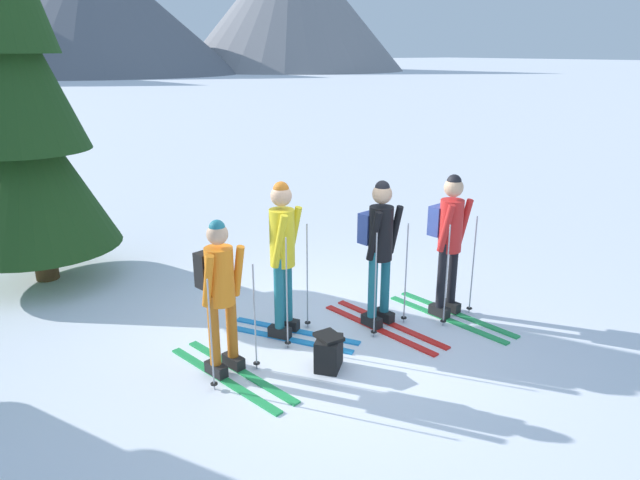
% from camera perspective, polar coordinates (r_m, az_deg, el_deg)
% --- Properties ---
extents(ground_plane, '(400.00, 400.00, 0.00)m').
position_cam_1_polar(ground_plane, '(6.76, 0.73, -9.48)').
color(ground_plane, white).
extents(skier_in_orange, '(0.70, 1.73, 1.63)m').
position_cam_1_polar(skier_in_orange, '(5.75, -9.89, -4.94)').
color(skier_in_orange, green).
rests_on(skier_in_orange, ground).
extents(skier_in_yellow, '(1.15, 1.48, 1.82)m').
position_cam_1_polar(skier_in_yellow, '(6.40, -3.66, -1.23)').
color(skier_in_yellow, '#1E84D1').
rests_on(skier_in_yellow, ground).
extents(skier_in_black, '(0.61, 1.73, 1.77)m').
position_cam_1_polar(skier_in_black, '(6.69, 5.93, -0.55)').
color(skier_in_black, red).
rests_on(skier_in_black, ground).
extents(skier_in_red, '(0.60, 1.74, 1.78)m').
position_cam_1_polar(skier_in_red, '(7.08, 12.68, 0.24)').
color(skier_in_red, green).
rests_on(skier_in_red, ground).
extents(pine_tree_mid, '(2.18, 2.18, 5.26)m').
position_cam_1_polar(pine_tree_mid, '(8.73, -27.48, 11.40)').
color(pine_tree_mid, '#51381E').
rests_on(pine_tree_mid, ground).
extents(backpack_on_snow_front, '(0.40, 0.39, 0.38)m').
position_cam_1_polar(backpack_on_snow_front, '(6.06, 0.86, -11.01)').
color(backpack_on_snow_front, black).
rests_on(backpack_on_snow_front, ground).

